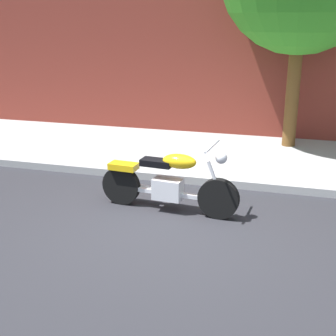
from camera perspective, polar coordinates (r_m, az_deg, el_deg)
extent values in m
plane|color=#28282D|center=(6.52, 0.04, -7.42)|extent=(60.00, 60.00, 0.00)
cube|color=#A3A3A3|center=(9.67, 5.63, 1.59)|extent=(19.05, 3.37, 0.14)
cylinder|color=black|center=(6.72, 6.34, -3.85)|extent=(0.62, 0.17, 0.62)
cylinder|color=black|center=(7.24, -5.87, -2.19)|extent=(0.62, 0.17, 0.62)
cube|color=silver|center=(6.92, 0.00, -2.62)|extent=(0.46, 0.32, 0.32)
cube|color=silver|center=(6.95, 0.00, -3.16)|extent=(1.43, 0.20, 0.06)
ellipsoid|color=yellow|center=(6.71, 1.44, 0.84)|extent=(0.54, 0.30, 0.22)
cube|color=black|center=(6.85, -1.41, 0.68)|extent=(0.50, 0.28, 0.10)
cube|color=yellow|center=(7.11, -5.60, 0.23)|extent=(0.46, 0.28, 0.10)
cylinder|color=silver|center=(6.64, 5.92, -1.54)|extent=(0.27, 0.07, 0.58)
cylinder|color=silver|center=(6.50, 5.55, 2.74)|extent=(0.10, 0.70, 0.04)
sphere|color=silver|center=(6.51, 6.70, 1.26)|extent=(0.17, 0.17, 0.17)
cylinder|color=silver|center=(7.18, -1.42, -2.69)|extent=(0.80, 0.16, 0.09)
cylinder|color=brown|center=(10.23, 15.39, 9.70)|extent=(0.28, 0.28, 2.84)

